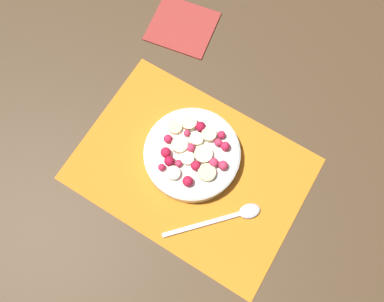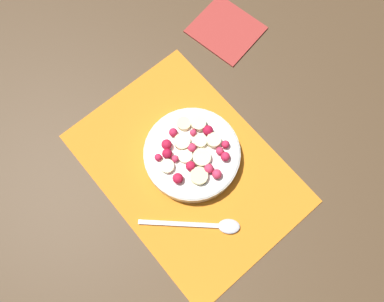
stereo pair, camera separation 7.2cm
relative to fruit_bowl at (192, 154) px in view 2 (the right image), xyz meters
The scene contains 5 objects.
ground_plane 0.04m from the fruit_bowl, 64.09° to the right, with size 3.00×3.00×0.00m, color #4C3823.
placemat 0.04m from the fruit_bowl, 64.09° to the right, with size 0.47×0.33×0.01m.
fruit_bowl is the anchor object (origin of this frame).
spoon 0.15m from the fruit_bowl, 25.88° to the right, with size 0.15×0.16×0.01m.
napkin 0.33m from the fruit_bowl, 125.41° to the left, with size 0.17×0.16×0.01m.
Camera 2 is at (0.16, -0.12, 0.77)m, focal length 35.00 mm.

